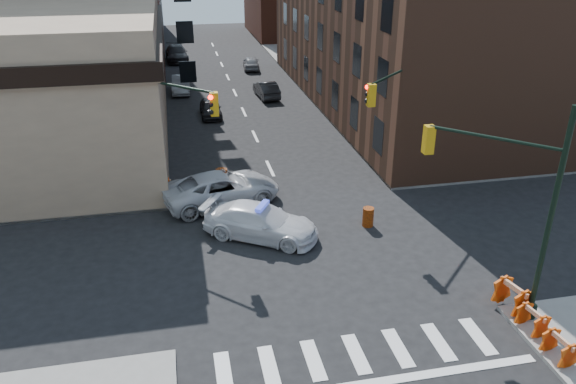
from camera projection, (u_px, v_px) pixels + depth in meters
name	position (u px, v px, depth m)	size (l,w,h in m)	color
ground	(309.00, 252.00, 25.05)	(140.00, 140.00, 0.00)	black
sidewalk_ne	(450.00, 69.00, 58.34)	(34.00, 54.50, 0.15)	gray
commercial_row_ne	(403.00, 15.00, 44.48)	(14.00, 34.00, 14.00)	#533221
signal_pole_se	(519.00, 200.00, 19.31)	(5.40, 5.27, 8.00)	black
signal_pole_nw	(166.00, 131.00, 26.89)	(3.58, 3.67, 8.00)	black
signal_pole_ne	(395.00, 116.00, 29.05)	(3.67, 3.58, 8.00)	black
tree_ne_near	(323.00, 54.00, 48.05)	(3.00, 3.00, 4.85)	black
tree_ne_far	(302.00, 38.00, 55.16)	(3.00, 3.00, 4.85)	black
police_car	(261.00, 222.00, 25.99)	(2.20, 5.42, 1.57)	white
pickup	(222.00, 189.00, 29.24)	(2.81, 6.10, 1.69)	silver
parked_car_wnear	(210.00, 108.00, 43.25)	(1.56, 3.89, 1.32)	black
parked_car_wfar	(181.00, 85.00, 49.70)	(1.53, 4.38, 1.44)	gray
parked_car_wdeep	(177.00, 53.00, 61.94)	(2.31, 5.69, 1.65)	black
parked_car_enear	(266.00, 89.00, 48.23)	(1.49, 4.27, 1.41)	black
parked_car_efar	(251.00, 63.00, 58.18)	(1.57, 3.90, 1.33)	gray
pedestrian_a	(109.00, 194.00, 28.31)	(0.62, 0.41, 1.70)	black
pedestrian_b	(104.00, 194.00, 28.27)	(0.81, 0.63, 1.66)	black
pedestrian_c	(64.00, 171.00, 30.63)	(1.14, 0.48, 1.95)	#202531
barrel_road	(368.00, 217.00, 27.12)	(0.53, 0.53, 0.95)	#CC4609
barrel_bank	(222.00, 179.00, 31.09)	(0.64, 0.64, 1.14)	#C34E09
barricade_se_a	(512.00, 296.00, 20.88)	(1.38, 0.69, 1.03)	#CB4E09
barricade_se_b	(532.00, 320.00, 19.77)	(1.12, 0.56, 0.84)	orange
barricade_se_c	(559.00, 348.00, 18.43)	(1.14, 0.57, 0.86)	#CA5509
barricade_nw_a	(159.00, 189.00, 29.61)	(1.35, 0.67, 1.01)	#EF470B
barricade_nw_b	(111.00, 186.00, 30.26)	(1.08, 0.54, 0.81)	#CD4709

